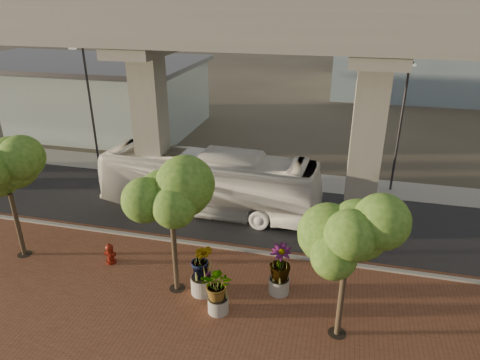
# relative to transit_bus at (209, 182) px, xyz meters

# --- Properties ---
(ground) EXTENTS (160.00, 160.00, 0.00)m
(ground) POSITION_rel_transit_bus_xyz_m (2.60, -1.93, -1.83)
(ground) COLOR #322E25
(ground) RESTS_ON ground
(brick_plaza) EXTENTS (70.00, 13.00, 0.06)m
(brick_plaza) POSITION_rel_transit_bus_xyz_m (2.60, -9.93, -1.80)
(brick_plaza) COLOR brown
(brick_plaza) RESTS_ON ground
(asphalt_road) EXTENTS (90.00, 8.00, 0.04)m
(asphalt_road) POSITION_rel_transit_bus_xyz_m (2.60, 0.07, -1.81)
(asphalt_road) COLOR black
(asphalt_road) RESTS_ON ground
(curb_strip) EXTENTS (70.00, 0.25, 0.16)m
(curb_strip) POSITION_rel_transit_bus_xyz_m (2.60, -3.93, -1.75)
(curb_strip) COLOR gray
(curb_strip) RESTS_ON ground
(far_sidewalk) EXTENTS (90.00, 3.00, 0.06)m
(far_sidewalk) POSITION_rel_transit_bus_xyz_m (2.60, 5.57, -1.80)
(far_sidewalk) COLOR gray
(far_sidewalk) RESTS_ON ground
(transit_viaduct) EXTENTS (72.00, 5.60, 12.40)m
(transit_viaduct) POSITION_rel_transit_bus_xyz_m (2.60, 0.07, 5.46)
(transit_viaduct) COLOR gray
(transit_viaduct) RESTS_ON ground
(station_pavilion) EXTENTS (23.00, 13.00, 6.30)m
(station_pavilion) POSITION_rel_transit_bus_xyz_m (-17.40, 14.07, 1.39)
(station_pavilion) COLOR silver
(station_pavilion) RESTS_ON ground
(transit_bus) EXTENTS (13.28, 3.87, 3.66)m
(transit_bus) POSITION_rel_transit_bus_xyz_m (0.00, 0.00, 0.00)
(transit_bus) COLOR white
(transit_bus) RESTS_ON ground
(fire_hydrant) EXTENTS (0.54, 0.48, 1.07)m
(fire_hydrant) POSITION_rel_transit_bus_xyz_m (-2.94, -6.46, -1.25)
(fire_hydrant) COLOR #66140B
(fire_hydrant) RESTS_ON ground
(planter_front) EXTENTS (1.89, 1.89, 2.08)m
(planter_front) POSITION_rel_transit_bus_xyz_m (3.10, -8.53, -0.50)
(planter_front) COLOR #ACA69B
(planter_front) RESTS_ON ground
(planter_right) EXTENTS (2.21, 2.21, 2.36)m
(planter_right) POSITION_rel_transit_bus_xyz_m (5.31, -6.72, -0.34)
(planter_right) COLOR gray
(planter_right) RESTS_ON ground
(planter_left) EXTENTS (2.29, 2.29, 2.52)m
(planter_left) POSITION_rel_transit_bus_xyz_m (2.10, -7.52, -0.24)
(planter_left) COLOR #A19A91
(planter_left) RESTS_ON ground
(street_tree_far_west) EXTENTS (3.72, 3.72, 6.14)m
(street_tree_far_west) POSITION_rel_transit_bus_xyz_m (-7.52, -6.87, 2.66)
(street_tree_far_west) COLOR #4A3B2A
(street_tree_far_west) RESTS_ON ground
(street_tree_near_west) EXTENTS (3.67, 3.67, 6.28)m
(street_tree_near_west) POSITION_rel_transit_bus_xyz_m (0.90, -7.54, 2.82)
(street_tree_near_west) COLOR #4A3B2A
(street_tree_near_west) RESTS_ON ground
(street_tree_near_east) EXTENTS (3.63, 3.63, 6.06)m
(street_tree_near_east) POSITION_rel_transit_bus_xyz_m (7.89, -8.63, 2.61)
(street_tree_near_east) COLOR #4A3B2A
(street_tree_near_east) RESTS_ON ground
(streetlamp_west) EXTENTS (0.45, 1.30, 8.99)m
(streetlamp_west) POSITION_rel_transit_bus_xyz_m (-9.75, 3.87, 3.41)
(streetlamp_west) COLOR #2E2E34
(streetlamp_west) RESTS_ON ground
(streetlamp_east) EXTENTS (0.42, 1.22, 8.45)m
(streetlamp_east) POSITION_rel_transit_bus_xyz_m (10.83, 5.46, 3.10)
(streetlamp_east) COLOR #2A292E
(streetlamp_east) RESTS_ON ground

